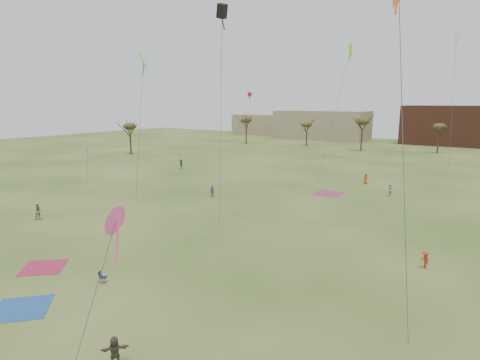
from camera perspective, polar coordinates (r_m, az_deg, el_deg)
The scene contains 17 objects.
ground at distance 32.13m, azimuth -12.46°, elevation -13.13°, with size 260.00×260.00×0.00m, color #2E5019.
spectator_fore_b at distance 50.35m, azimuth -26.78°, elevation -4.06°, with size 0.91×0.71×1.87m, color #998B61.
spectator_fore_c at distance 22.69m, azimuth -17.43°, elevation -22.20°, with size 1.41×0.45×1.52m, color #504839.
flyer_mid_b at distance 35.57m, azimuth 24.87°, elevation -10.28°, with size 0.91×0.52×1.40m, color #AF3520.
spectator_mid_d at distance 55.90m, azimuth -3.98°, elevation -1.62°, with size 0.93×0.39×1.58m, color purple.
spectator_mid_e at distance 60.20m, azimuth 20.59°, elevation -1.35°, with size 0.81×0.63×1.66m, color silver.
flyer_far_a at distance 80.69m, azimuth -8.37°, elevation 2.31°, with size 1.72×0.55×1.85m, color #277535.
flyer_far_b at distance 67.50m, azimuth 17.48°, elevation 0.14°, with size 0.82×0.54×1.69m, color #C54C21.
blanket_red at distance 36.35m, azimuth -26.22°, elevation -11.12°, with size 3.12×3.12×0.03m, color #B02348.
blanket_blue at distance 30.34m, azimuth -28.63°, elevation -15.79°, with size 3.27×3.27×0.03m, color #24569F.
blanket_plum at distance 59.29m, azimuth 12.43°, elevation -1.90°, with size 3.72×3.72×0.03m, color #A13162.
camp_chair_center at distance 31.77m, azimuth -18.93°, elevation -13.26°, with size 0.73×0.72×0.87m.
kites_aloft at distance 51.98m, azimuth 11.45°, elevation 16.84°, with size 52.87×76.21×24.01m.
tree_line at distance 102.12m, azimuth 20.46°, elevation 7.02°, with size 117.44×49.32×8.91m.
building_tan at distance 146.48m, azimuth 11.54°, elevation 7.68°, with size 32.00×14.00×10.00m, color #937F60.
building_brick at distance 141.00m, azimuth 27.63°, elevation 6.94°, with size 26.00×16.00×12.00m, color brown.
building_tan_west at distance 166.46m, azimuth 2.84°, elevation 7.92°, with size 20.00×12.00×8.00m, color #937F60.
Camera 1 is at (21.67, -19.83, 13.01)m, focal length 29.93 mm.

